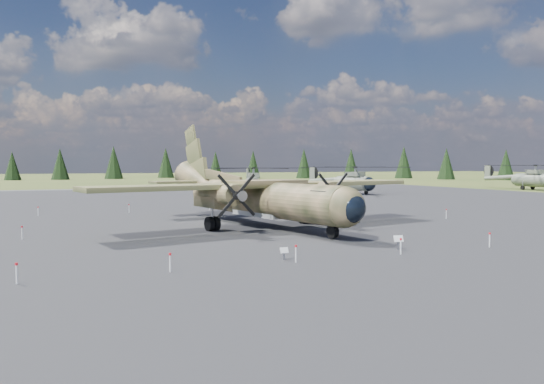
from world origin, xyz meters
name	(u,v)px	position (x,y,z in m)	size (l,w,h in m)	color
ground	(268,228)	(0.00, 0.00, 0.00)	(500.00, 500.00, 0.00)	brown
apron	(227,215)	(0.00, 10.00, 0.00)	(120.00, 120.00, 0.04)	#535458
transport_plane	(258,193)	(-0.43, 1.03, 2.53)	(26.64, 23.91, 8.80)	#32371E
helicopter_near	(253,176)	(12.81, 37.78, 3.01)	(20.31, 21.07, 4.24)	slate
helicopter_mid	(353,174)	(29.01, 36.14, 3.09)	(20.60, 21.72, 4.35)	slate
helicopter_far	(533,172)	(66.23, 35.07, 3.28)	(18.78, 21.78, 4.62)	slate
info_placard_left	(284,252)	(-4.29, -12.76, 0.43)	(0.41, 0.18, 0.64)	gray
info_placard_right	(398,240)	(2.73, -12.27, 0.54)	(0.55, 0.31, 0.81)	gray
barrier_fence	(263,221)	(-0.46, -0.08, 0.51)	(33.12, 29.62, 0.85)	white
treeline	(259,163)	(-0.27, 1.19, 4.78)	(305.44, 304.03, 10.95)	black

